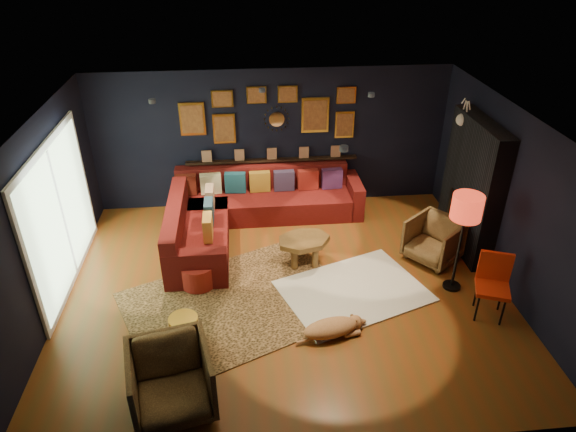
{
  "coord_description": "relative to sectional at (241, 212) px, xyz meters",
  "views": [
    {
      "loc": [
        -0.56,
        -6.13,
        4.8
      ],
      "look_at": [
        0.07,
        0.3,
        1.07
      ],
      "focal_mm": 32.0,
      "sensor_mm": 36.0,
      "label": 1
    }
  ],
  "objects": [
    {
      "name": "floor",
      "position": [
        0.61,
        -1.81,
        -0.32
      ],
      "size": [
        6.5,
        6.5,
        0.0
      ],
      "primitive_type": "plane",
      "color": "brown",
      "rests_on": "ground"
    },
    {
      "name": "room_walls",
      "position": [
        0.61,
        -1.81,
        1.27
      ],
      "size": [
        6.5,
        6.5,
        6.5
      ],
      "color": "black",
      "rests_on": "ground"
    },
    {
      "name": "sectional",
      "position": [
        0.0,
        0.0,
        0.0
      ],
      "size": [
        3.41,
        2.69,
        0.86
      ],
      "color": "maroon",
      "rests_on": "ground"
    },
    {
      "name": "ledge",
      "position": [
        0.61,
        0.87,
        0.6
      ],
      "size": [
        3.2,
        0.12,
        0.04
      ],
      "primitive_type": "cube",
      "color": "black",
      "rests_on": "room_walls"
    },
    {
      "name": "gallery_wall",
      "position": [
        0.6,
        0.91,
        1.48
      ],
      "size": [
        3.15,
        0.04,
        1.02
      ],
      "color": "gold",
      "rests_on": "room_walls"
    },
    {
      "name": "sunburst_mirror",
      "position": [
        0.71,
        0.91,
        1.38
      ],
      "size": [
        0.47,
        0.16,
        0.47
      ],
      "color": "silver",
      "rests_on": "room_walls"
    },
    {
      "name": "fireplace",
      "position": [
        3.71,
        -0.91,
        0.7
      ],
      "size": [
        0.31,
        1.6,
        2.2
      ],
      "color": "black",
      "rests_on": "ground"
    },
    {
      "name": "deer_head",
      "position": [
        3.75,
        -0.41,
        1.73
      ],
      "size": [
        0.5,
        0.28,
        0.45
      ],
      "color": "white",
      "rests_on": "fireplace"
    },
    {
      "name": "sliding_door",
      "position": [
        -2.6,
        -1.21,
        0.78
      ],
      "size": [
        0.06,
        2.8,
        2.2
      ],
      "color": "white",
      "rests_on": "ground"
    },
    {
      "name": "ceiling_spots",
      "position": [
        0.61,
        -1.01,
        2.24
      ],
      "size": [
        3.3,
        2.5,
        0.06
      ],
      "color": "black",
      "rests_on": "room_walls"
    },
    {
      "name": "shag_rug",
      "position": [
        1.61,
        -2.01,
        -0.31
      ],
      "size": [
        2.41,
        2.09,
        0.03
      ],
      "primitive_type": "cube",
      "rotation": [
        0.0,
        0.0,
        0.36
      ],
      "color": "white",
      "rests_on": "ground"
    },
    {
      "name": "leopard_rug",
      "position": [
        -0.09,
        -2.11,
        -0.31
      ],
      "size": [
        3.71,
        3.27,
        0.02
      ],
      "primitive_type": "cube",
      "rotation": [
        0.0,
        0.0,
        0.42
      ],
      "color": "#B4804C",
      "rests_on": "ground"
    },
    {
      "name": "coffee_table",
      "position": [
        0.97,
        -1.19,
        0.05
      ],
      "size": [
        1.01,
        0.86,
        0.44
      ],
      "rotation": [
        0.0,
        0.0,
        0.27
      ],
      "color": "brown",
      "rests_on": "shag_rug"
    },
    {
      "name": "pouf",
      "position": [
        -0.69,
        -1.61,
        -0.12
      ],
      "size": [
        0.54,
        0.54,
        0.35
      ],
      "primitive_type": "cylinder",
      "color": "maroon",
      "rests_on": "shag_rug"
    },
    {
      "name": "armchair_left",
      "position": [
        -0.84,
        -3.86,
        0.13
      ],
      "size": [
        1.03,
        0.99,
        0.9
      ],
      "primitive_type": "imported",
      "rotation": [
        0.0,
        0.0,
        0.21
      ],
      "color": "#AC7E43",
      "rests_on": "ground"
    },
    {
      "name": "armchair_right",
      "position": [
        3.06,
        -1.27,
        0.07
      ],
      "size": [
        1.03,
        1.04,
        0.78
      ],
      "primitive_type": "imported",
      "rotation": [
        0.0,
        0.0,
        -0.89
      ],
      "color": "#AC7E43",
      "rests_on": "ground"
    },
    {
      "name": "gold_stool",
      "position": [
        -0.78,
        -2.89,
        -0.09
      ],
      "size": [
        0.37,
        0.37,
        0.47
      ],
      "primitive_type": "cylinder",
      "color": "gold",
      "rests_on": "ground"
    },
    {
      "name": "orange_chair",
      "position": [
        3.39,
        -2.62,
        0.23
      ],
      "size": [
        0.57,
        0.57,
        0.93
      ],
      "rotation": [
        0.0,
        0.0,
        -0.36
      ],
      "color": "black",
      "rests_on": "ground"
    },
    {
      "name": "floor_lamp",
      "position": [
        3.11,
        -2.04,
        0.99
      ],
      "size": [
        0.43,
        0.43,
        1.56
      ],
      "color": "black",
      "rests_on": "ground"
    },
    {
      "name": "dog",
      "position": [
        1.12,
        -2.9,
        -0.14
      ],
      "size": [
        1.11,
        0.71,
        0.32
      ],
      "primitive_type": null,
      "rotation": [
        0.0,
        0.0,
        0.22
      ],
      "color": "tan",
      "rests_on": "leopard_rug"
    }
  ]
}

